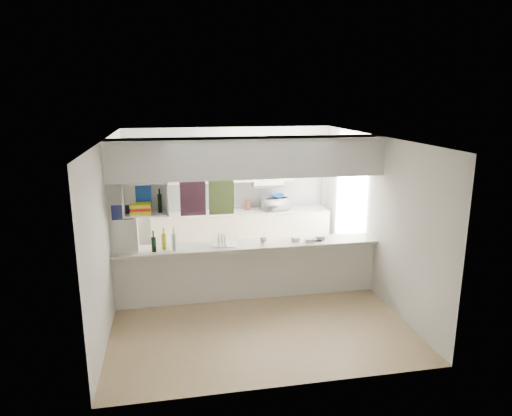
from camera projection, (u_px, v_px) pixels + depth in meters
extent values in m
plane|color=#A1885D|center=(249.00, 297.00, 7.47)|extent=(4.80, 4.80, 0.00)
plane|color=white|center=(248.00, 138.00, 6.85)|extent=(4.80, 4.80, 0.00)
plane|color=silver|center=(229.00, 190.00, 9.45)|extent=(4.20, 0.00, 4.20)
plane|color=silver|center=(110.00, 228.00, 6.79)|extent=(0.00, 4.80, 4.80)
plane|color=silver|center=(374.00, 215.00, 7.54)|extent=(0.00, 4.80, 4.80)
cube|color=silver|center=(249.00, 272.00, 7.37)|extent=(4.20, 0.15, 0.88)
cube|color=beige|center=(249.00, 245.00, 7.26)|extent=(4.20, 0.50, 0.04)
cube|color=white|center=(248.00, 157.00, 6.92)|extent=(4.20, 0.50, 0.60)
cube|color=silver|center=(124.00, 227.00, 6.82)|extent=(0.40, 0.18, 2.60)
cube|color=#191E4C|center=(122.00, 212.00, 6.67)|extent=(0.30, 0.01, 0.22)
cube|color=white|center=(123.00, 228.00, 6.73)|extent=(0.30, 0.01, 0.24)
cube|color=#2C1327|center=(193.00, 196.00, 7.13)|extent=(0.40, 0.02, 0.62)
cube|color=#166452|center=(221.00, 195.00, 7.21)|extent=(0.40, 0.02, 0.62)
cube|color=white|center=(147.00, 214.00, 6.74)|extent=(0.65, 0.35, 0.02)
cube|color=white|center=(145.00, 182.00, 6.62)|extent=(0.65, 0.35, 0.02)
cube|color=white|center=(146.00, 196.00, 6.84)|extent=(0.65, 0.02, 0.50)
cube|color=white|center=(124.00, 199.00, 6.62)|extent=(0.02, 0.35, 0.50)
cube|color=white|center=(167.00, 197.00, 6.74)|extent=(0.02, 0.35, 0.50)
cube|color=yellow|center=(141.00, 212.00, 6.71)|extent=(0.30, 0.24, 0.05)
cube|color=red|center=(141.00, 208.00, 6.70)|extent=(0.28, 0.22, 0.05)
cube|color=yellow|center=(140.00, 205.00, 6.69)|extent=(0.30, 0.24, 0.05)
cube|color=#0D3893|center=(143.00, 197.00, 6.79)|extent=(0.26, 0.02, 0.34)
cylinder|color=black|center=(160.00, 203.00, 6.74)|extent=(0.06, 0.06, 0.28)
cube|color=beige|center=(241.00, 233.00, 9.40)|extent=(3.60, 0.60, 0.90)
cube|color=beige|center=(241.00, 212.00, 9.30)|extent=(3.60, 0.63, 0.03)
cube|color=silver|center=(239.00, 194.00, 9.49)|extent=(3.60, 0.03, 0.60)
cube|color=beige|center=(230.00, 164.00, 9.15)|extent=(2.62, 0.34, 0.72)
cube|color=white|center=(267.00, 183.00, 9.31)|extent=(0.60, 0.46, 0.12)
cube|color=silver|center=(269.00, 187.00, 9.10)|extent=(0.60, 0.02, 0.05)
imported|color=white|center=(275.00, 204.00, 9.35)|extent=(0.54, 0.42, 0.27)
imported|color=#0D3893|center=(277.00, 196.00, 9.29)|extent=(0.27, 0.27, 0.07)
cube|color=silver|center=(225.00, 244.00, 7.21)|extent=(0.43, 0.37, 0.01)
cylinder|color=white|center=(219.00, 238.00, 7.19)|extent=(0.06, 0.19, 0.19)
cylinder|color=white|center=(222.00, 238.00, 7.19)|extent=(0.06, 0.19, 0.19)
cylinder|color=white|center=(226.00, 238.00, 7.18)|extent=(0.06, 0.19, 0.19)
imported|color=white|center=(264.00, 240.00, 7.24)|extent=(0.12, 0.12, 0.09)
cylinder|color=black|center=(154.00, 244.00, 6.87)|extent=(0.07, 0.07, 0.23)
cylinder|color=black|center=(153.00, 234.00, 6.83)|extent=(0.03, 0.03, 0.10)
cylinder|color=#9D9B1A|center=(164.00, 242.00, 6.97)|extent=(0.07, 0.07, 0.24)
cylinder|color=#9D9B1A|center=(163.00, 231.00, 6.93)|extent=(0.03, 0.03, 0.10)
cylinder|color=silver|center=(174.00, 242.00, 6.91)|extent=(0.07, 0.07, 0.26)
cylinder|color=silver|center=(173.00, 231.00, 6.87)|extent=(0.03, 0.03, 0.10)
cylinder|color=silver|center=(295.00, 239.00, 7.38)|extent=(0.15, 0.15, 0.07)
cube|color=silver|center=(309.00, 240.00, 7.32)|extent=(0.15, 0.10, 0.06)
cube|color=silver|center=(320.00, 238.00, 7.45)|extent=(0.15, 0.10, 0.06)
cube|color=black|center=(317.00, 241.00, 7.38)|extent=(0.14, 0.07, 0.01)
cylinder|color=black|center=(222.00, 208.00, 9.26)|extent=(0.09, 0.09, 0.13)
cube|color=#58311E|center=(248.00, 205.00, 9.37)|extent=(0.13, 0.12, 0.22)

